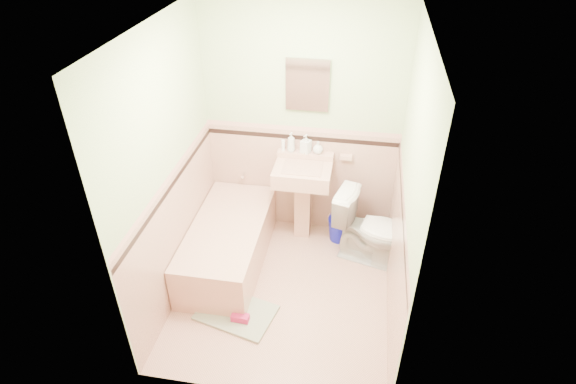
% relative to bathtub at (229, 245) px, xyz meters
% --- Properties ---
extents(floor, '(2.20, 2.20, 0.00)m').
position_rel_bathtub_xyz_m(floor, '(0.63, -0.33, -0.23)').
color(floor, '#D29D89').
rests_on(floor, ground).
extents(ceiling, '(2.20, 2.20, 0.00)m').
position_rel_bathtub_xyz_m(ceiling, '(0.63, -0.33, 2.27)').
color(ceiling, white).
rests_on(ceiling, ground).
extents(wall_back, '(2.50, 0.00, 2.50)m').
position_rel_bathtub_xyz_m(wall_back, '(0.63, 0.77, 1.02)').
color(wall_back, beige).
rests_on(wall_back, ground).
extents(wall_front, '(2.50, 0.00, 2.50)m').
position_rel_bathtub_xyz_m(wall_front, '(0.63, -1.43, 1.02)').
color(wall_front, beige).
rests_on(wall_front, ground).
extents(wall_left, '(0.00, 2.50, 2.50)m').
position_rel_bathtub_xyz_m(wall_left, '(-0.37, -0.33, 1.02)').
color(wall_left, beige).
rests_on(wall_left, ground).
extents(wall_right, '(0.00, 2.50, 2.50)m').
position_rel_bathtub_xyz_m(wall_right, '(1.63, -0.33, 1.02)').
color(wall_right, beige).
rests_on(wall_right, ground).
extents(wainscot_back, '(2.00, 0.00, 2.00)m').
position_rel_bathtub_xyz_m(wainscot_back, '(0.63, 0.76, 0.38)').
color(wainscot_back, '#D4A28E').
rests_on(wainscot_back, ground).
extents(wainscot_front, '(2.00, 0.00, 2.00)m').
position_rel_bathtub_xyz_m(wainscot_front, '(0.63, -1.42, 0.38)').
color(wainscot_front, '#D4A28E').
rests_on(wainscot_front, ground).
extents(wainscot_left, '(0.00, 2.20, 2.20)m').
position_rel_bathtub_xyz_m(wainscot_left, '(-0.36, -0.33, 0.38)').
color(wainscot_left, '#D4A28E').
rests_on(wainscot_left, ground).
extents(wainscot_right, '(0.00, 2.20, 2.20)m').
position_rel_bathtub_xyz_m(wainscot_right, '(1.62, -0.33, 0.38)').
color(wainscot_right, '#D4A28E').
rests_on(wainscot_right, ground).
extents(accent_back, '(2.00, 0.00, 2.00)m').
position_rel_bathtub_xyz_m(accent_back, '(0.63, 0.75, 0.90)').
color(accent_back, black).
rests_on(accent_back, ground).
extents(accent_front, '(2.00, 0.00, 2.00)m').
position_rel_bathtub_xyz_m(accent_front, '(0.63, -1.41, 0.90)').
color(accent_front, black).
rests_on(accent_front, ground).
extents(accent_left, '(0.00, 2.20, 2.20)m').
position_rel_bathtub_xyz_m(accent_left, '(-0.35, -0.33, 0.89)').
color(accent_left, black).
rests_on(accent_left, ground).
extents(accent_right, '(0.00, 2.20, 2.20)m').
position_rel_bathtub_xyz_m(accent_right, '(1.61, -0.33, 0.89)').
color(accent_right, black).
rests_on(accent_right, ground).
extents(cap_back, '(2.00, 0.00, 2.00)m').
position_rel_bathtub_xyz_m(cap_back, '(0.63, 0.75, 0.99)').
color(cap_back, '#D2998B').
rests_on(cap_back, ground).
extents(cap_front, '(2.00, 0.00, 2.00)m').
position_rel_bathtub_xyz_m(cap_front, '(0.63, -1.41, 0.99)').
color(cap_front, '#D2998B').
rests_on(cap_front, ground).
extents(cap_left, '(0.00, 2.20, 2.20)m').
position_rel_bathtub_xyz_m(cap_left, '(-0.35, -0.33, 1.00)').
color(cap_left, '#D2998B').
rests_on(cap_left, ground).
extents(cap_right, '(0.00, 2.20, 2.20)m').
position_rel_bathtub_xyz_m(cap_right, '(1.61, -0.33, 1.00)').
color(cap_right, '#D2998B').
rests_on(cap_right, ground).
extents(bathtub, '(0.70, 1.50, 0.45)m').
position_rel_bathtub_xyz_m(bathtub, '(0.00, 0.00, 0.00)').
color(bathtub, tan).
rests_on(bathtub, floor).
extents(tub_faucet, '(0.04, 0.12, 0.04)m').
position_rel_bathtub_xyz_m(tub_faucet, '(0.00, 0.72, 0.41)').
color(tub_faucet, silver).
rests_on(tub_faucet, wall_back).
extents(sink, '(0.58, 0.48, 0.92)m').
position_rel_bathtub_xyz_m(sink, '(0.68, 0.53, 0.23)').
color(sink, tan).
rests_on(sink, floor).
extents(sink_faucet, '(0.02, 0.02, 0.10)m').
position_rel_bathtub_xyz_m(sink_faucet, '(0.68, 0.67, 0.72)').
color(sink_faucet, silver).
rests_on(sink_faucet, sink).
extents(medicine_cabinet, '(0.38, 0.04, 0.47)m').
position_rel_bathtub_xyz_m(medicine_cabinet, '(0.68, 0.74, 1.47)').
color(medicine_cabinet, white).
rests_on(medicine_cabinet, wall_back).
extents(soap_dish, '(0.12, 0.07, 0.04)m').
position_rel_bathtub_xyz_m(soap_dish, '(1.10, 0.73, 0.72)').
color(soap_dish, tan).
rests_on(soap_dish, wall_back).
extents(soap_bottle_left, '(0.10, 0.10, 0.21)m').
position_rel_bathtub_xyz_m(soap_bottle_left, '(0.53, 0.71, 0.86)').
color(soap_bottle_left, '#B2B2B2').
rests_on(soap_bottle_left, sink).
extents(soap_bottle_mid, '(0.12, 0.12, 0.20)m').
position_rel_bathtub_xyz_m(soap_bottle_mid, '(0.68, 0.71, 0.85)').
color(soap_bottle_mid, '#B2B2B2').
rests_on(soap_bottle_mid, sink).
extents(soap_bottle_right, '(0.11, 0.11, 0.13)m').
position_rel_bathtub_xyz_m(soap_bottle_right, '(0.81, 0.71, 0.82)').
color(soap_bottle_right, '#B2B2B2').
rests_on(soap_bottle_right, sink).
extents(tube, '(0.04, 0.04, 0.12)m').
position_rel_bathtub_xyz_m(tube, '(0.45, 0.71, 0.81)').
color(tube, white).
rests_on(tube, sink).
extents(toilet, '(0.84, 0.61, 0.77)m').
position_rel_bathtub_xyz_m(toilet, '(1.43, 0.30, 0.16)').
color(toilet, white).
rests_on(toilet, floor).
extents(bucket, '(0.30, 0.30, 0.27)m').
position_rel_bathtub_xyz_m(bucket, '(1.10, 0.57, -0.09)').
color(bucket, '#1113B4').
rests_on(bucket, floor).
extents(bath_mat, '(0.77, 0.61, 0.03)m').
position_rel_bathtub_xyz_m(bath_mat, '(0.25, -0.68, -0.21)').
color(bath_mat, gray).
rests_on(bath_mat, floor).
extents(shoe, '(0.16, 0.08, 0.06)m').
position_rel_bathtub_xyz_m(shoe, '(0.31, -0.77, -0.17)').
color(shoe, '#BF1E59').
rests_on(shoe, bath_mat).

